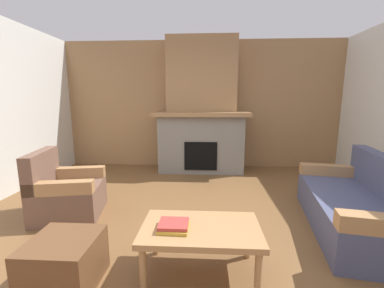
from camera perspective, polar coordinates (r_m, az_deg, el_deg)
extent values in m
plane|color=brown|center=(2.96, 0.94, -19.94)|extent=(9.00, 9.00, 0.00)
cube|color=#997047|center=(5.56, 2.22, 8.83)|extent=(6.00, 0.12, 2.70)
cube|color=gray|center=(5.23, 2.08, 0.19)|extent=(1.70, 0.70, 1.15)
cube|color=black|center=(4.94, 1.99, -2.70)|extent=(0.64, 0.08, 0.56)
cube|color=#997047|center=(5.11, 2.12, 6.90)|extent=(1.90, 0.82, 0.08)
cube|color=#997047|center=(5.27, 2.21, 15.44)|extent=(1.40, 0.50, 1.47)
cube|color=#474C6B|center=(3.49, 32.45, -13.11)|extent=(1.14, 1.92, 0.40)
cube|color=#A87A4C|center=(4.14, 29.16, -5.24)|extent=(0.86, 0.30, 0.15)
cube|color=brown|center=(3.68, -25.94, -11.34)|extent=(0.89, 0.89, 0.40)
cube|color=brown|center=(3.66, -31.08, -4.89)|extent=(0.28, 0.77, 0.45)
cube|color=#A87A4C|center=(3.31, -27.99, -8.81)|extent=(0.77, 0.28, 0.15)
cube|color=#A87A4C|center=(3.87, -24.84, -5.90)|extent=(0.77, 0.28, 0.15)
cube|color=#A87A4C|center=(2.23, 1.99, -18.83)|extent=(1.00, 0.60, 0.05)
cylinder|color=#A87A4C|center=(2.20, -11.09, -26.17)|extent=(0.06, 0.06, 0.38)
cylinder|color=#A87A4C|center=(2.18, 14.82, -26.61)|extent=(0.06, 0.06, 0.38)
cylinder|color=#A87A4C|center=(2.59, -8.33, -19.97)|extent=(0.06, 0.06, 0.38)
cylinder|color=#A87A4C|center=(2.58, 12.57, -20.27)|extent=(0.06, 0.06, 0.38)
cube|color=brown|center=(2.44, -26.99, -22.81)|extent=(0.52, 0.52, 0.40)
cube|color=gold|center=(2.18, -4.20, -18.47)|extent=(0.25, 0.22, 0.03)
cube|color=#B23833|center=(2.17, -4.21, -17.68)|extent=(0.24, 0.21, 0.03)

